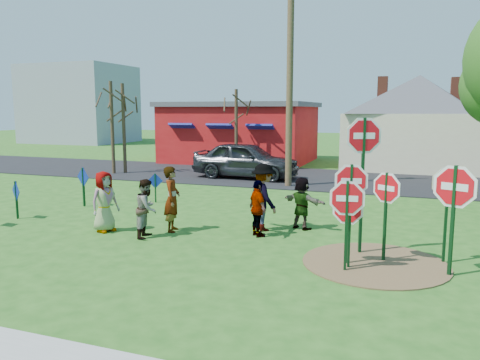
# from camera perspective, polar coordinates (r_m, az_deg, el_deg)

# --- Properties ---
(ground) EXTENTS (120.00, 120.00, 0.00)m
(ground) POSITION_cam_1_polar(r_m,az_deg,el_deg) (12.96, -3.95, -6.66)
(ground) COLOR #235317
(ground) RESTS_ON ground
(road) EXTENTS (120.00, 7.50, 0.04)m
(road) POSITION_cam_1_polar(r_m,az_deg,el_deg) (23.73, 7.32, 0.28)
(road) COLOR black
(road) RESTS_ON ground
(dirt_patch) EXTENTS (3.20, 3.20, 0.03)m
(dirt_patch) POSITION_cam_1_polar(r_m,az_deg,el_deg) (10.98, 16.12, -9.72)
(dirt_patch) COLOR brown
(dirt_patch) RESTS_ON ground
(red_building) EXTENTS (9.40, 7.69, 3.90)m
(red_building) POSITION_cam_1_polar(r_m,az_deg,el_deg) (31.30, 0.11, 5.90)
(red_building) COLOR #9F0F11
(red_building) RESTS_ON ground
(cream_house) EXTENTS (9.40, 9.40, 6.50)m
(cream_house) POSITION_cam_1_polar(r_m,az_deg,el_deg) (29.44, 20.86, 7.05)
(cream_house) COLOR beige
(cream_house) RESTS_ON ground
(distant_building) EXTENTS (10.00, 8.00, 8.00)m
(distant_building) POSITION_cam_1_polar(r_m,az_deg,el_deg) (53.02, -18.95, 8.71)
(distant_building) COLOR #8C939E
(distant_building) RESTS_ON ground
(stop_sign_a) EXTENTS (1.00, 0.15, 2.08)m
(stop_sign_a) POSITION_cam_1_polar(r_m,az_deg,el_deg) (10.00, 12.90, -3.10)
(stop_sign_a) COLOR #0E3518
(stop_sign_a) RESTS_ON ground
(stop_sign_b) EXTENTS (1.05, 0.51, 3.38)m
(stop_sign_b) POSITION_cam_1_polar(r_m,az_deg,el_deg) (11.21, 14.81, 3.53)
(stop_sign_b) COLOR #0E3518
(stop_sign_b) RESTS_ON ground
(stop_sign_c) EXTENTS (0.82, 0.49, 2.15)m
(stop_sign_c) POSITION_cam_1_polar(r_m,az_deg,el_deg) (10.88, 17.40, -1.93)
(stop_sign_c) COLOR #0E3518
(stop_sign_c) RESTS_ON ground
(stop_sign_d) EXTENTS (0.92, 0.27, 2.29)m
(stop_sign_d) POSITION_cam_1_polar(r_m,az_deg,el_deg) (11.21, 23.99, -1.21)
(stop_sign_d) COLOR #0E3518
(stop_sign_d) RESTS_ON ground
(stop_sign_e) EXTENTS (0.94, 0.09, 1.72)m
(stop_sign_e) POSITION_cam_1_polar(r_m,az_deg,el_deg) (10.52, 12.99, -4.05)
(stop_sign_e) COLOR #0E3518
(stop_sign_e) RESTS_ON ground
(stop_sign_f) EXTENTS (1.09, 0.50, 2.46)m
(stop_sign_f) POSITION_cam_1_polar(r_m,az_deg,el_deg) (10.35, 24.67, -1.58)
(stop_sign_f) COLOR #0E3518
(stop_sign_f) RESTS_ON ground
(stop_sign_g) EXTENTS (0.95, 0.21, 2.40)m
(stop_sign_g) POSITION_cam_1_polar(r_m,az_deg,el_deg) (10.15, 13.36, -1.44)
(stop_sign_g) COLOR #0E3518
(stop_sign_g) RESTS_ON ground
(blue_diamond_b) EXTENTS (0.59, 0.32, 1.21)m
(blue_diamond_b) POSITION_cam_1_polar(r_m,az_deg,el_deg) (16.25, -25.62, -1.71)
(blue_diamond_b) COLOR #0E3518
(blue_diamond_b) RESTS_ON ground
(blue_diamond_c) EXTENTS (0.67, 0.27, 1.40)m
(blue_diamond_c) POSITION_cam_1_polar(r_m,az_deg,el_deg) (17.44, -18.56, -0.25)
(blue_diamond_c) COLOR #0E3518
(blue_diamond_c) RESTS_ON ground
(blue_diamond_d) EXTENTS (0.56, 0.18, 1.10)m
(blue_diamond_d) POSITION_cam_1_polar(r_m,az_deg,el_deg) (17.54, -10.29, -0.53)
(blue_diamond_d) COLOR #0E3518
(blue_diamond_d) RESTS_ON ground
(person_a) EXTENTS (0.79, 0.97, 1.71)m
(person_a) POSITION_cam_1_polar(r_m,az_deg,el_deg) (13.63, -16.19, -2.54)
(person_a) COLOR #415F9C
(person_a) RESTS_ON ground
(person_b) EXTENTS (0.61, 0.77, 1.84)m
(person_b) POSITION_cam_1_polar(r_m,az_deg,el_deg) (13.25, -8.29, -2.31)
(person_b) COLOR #2A7C78
(person_b) RESTS_ON ground
(person_c) EXTENTS (0.73, 0.87, 1.58)m
(person_c) POSITION_cam_1_polar(r_m,az_deg,el_deg) (12.78, -11.28, -3.40)
(person_c) COLOR brown
(person_c) RESTS_ON ground
(person_d) EXTENTS (1.36, 1.39, 1.91)m
(person_d) POSITION_cam_1_polar(r_m,az_deg,el_deg) (13.23, 2.90, -2.10)
(person_d) COLOR #343439
(person_d) RESTS_ON ground
(person_e) EXTENTS (0.89, 0.92, 1.54)m
(person_e) POSITION_cam_1_polar(r_m,az_deg,el_deg) (12.59, 2.18, -3.50)
(person_e) COLOR #55335F
(person_e) RESTS_ON ground
(person_f) EXTENTS (1.46, 0.98, 1.51)m
(person_f) POSITION_cam_1_polar(r_m,az_deg,el_deg) (13.50, 7.54, -2.81)
(person_f) COLOR #1D592A
(person_f) RESTS_ON ground
(suv) EXTENTS (5.39, 2.38, 1.80)m
(suv) POSITION_cam_1_polar(r_m,az_deg,el_deg) (23.30, 0.71, 2.48)
(suv) COLOR #333238
(suv) RESTS_ON road
(utility_pole) EXTENTS (2.22, 0.79, 9.36)m
(utility_pole) POSITION_cam_1_polar(r_m,az_deg,el_deg) (20.88, 6.10, 12.68)
(utility_pole) COLOR #4C3823
(utility_pole) RESTS_ON ground
(bare_tree_west) EXTENTS (1.80, 1.80, 4.89)m
(bare_tree_west) POSITION_cam_1_polar(r_m,az_deg,el_deg) (25.75, -15.37, 7.71)
(bare_tree_west) COLOR #382819
(bare_tree_west) RESTS_ON ground
(bare_tree_east) EXTENTS (1.80, 1.80, 4.54)m
(bare_tree_east) POSITION_cam_1_polar(r_m,az_deg,el_deg) (26.28, -0.46, 7.53)
(bare_tree_east) COLOR #382819
(bare_tree_east) RESTS_ON ground
(bare_tree_mid) EXTENTS (1.80, 1.80, 4.79)m
(bare_tree_mid) POSITION_cam_1_polar(r_m,az_deg,el_deg) (25.90, -14.03, 7.62)
(bare_tree_mid) COLOR #382819
(bare_tree_mid) RESTS_ON ground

